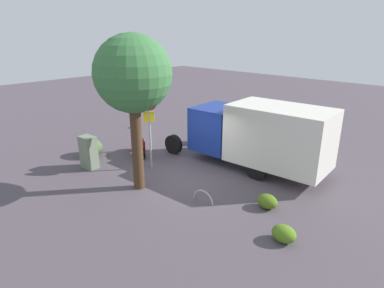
% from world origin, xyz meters
% --- Properties ---
extents(ground_plane, '(60.00, 60.00, 0.00)m').
position_xyz_m(ground_plane, '(0.00, 0.00, 0.00)').
color(ground_plane, '#4F454D').
extents(box_truck_near, '(7.30, 2.64, 2.77)m').
position_xyz_m(box_truck_near, '(-1.44, -2.73, 1.56)').
color(box_truck_near, black).
rests_on(box_truck_near, ground).
extents(motorcycle, '(1.74, 0.81, 1.20)m').
position_xyz_m(motorcycle, '(3.35, -0.27, 0.52)').
color(motorcycle, black).
rests_on(motorcycle, ground).
extents(stop_sign, '(0.71, 0.33, 3.26)m').
position_xyz_m(stop_sign, '(1.72, 0.32, 2.17)').
color(stop_sign, '#9E9EA3').
rests_on(stop_sign, ground).
extents(street_tree, '(2.62, 2.62, 5.48)m').
position_xyz_m(street_tree, '(0.66, 1.78, 4.10)').
color(street_tree, '#47301E').
rests_on(street_tree, ground).
extents(utility_cabinet, '(0.74, 0.52, 1.38)m').
position_xyz_m(utility_cabinet, '(3.66, 2.07, 0.69)').
color(utility_cabinet, slate).
rests_on(utility_cabinet, ground).
extents(bike_rack_hoop, '(0.85, 0.10, 0.85)m').
position_xyz_m(bike_rack_hoop, '(-1.76, 0.95, 0.00)').
color(bike_rack_hoop, '#B7B7BC').
rests_on(bike_rack_hoop, ground).
extents(shrub_near_sign, '(0.68, 0.56, 0.47)m').
position_xyz_m(shrub_near_sign, '(-3.56, -0.18, 0.23)').
color(shrub_near_sign, '#4B6B19').
rests_on(shrub_near_sign, ground).
extents(shrub_mid_verge, '(1.19, 0.97, 0.81)m').
position_xyz_m(shrub_mid_verge, '(4.86, 1.29, 0.41)').
color(shrub_mid_verge, '#446235').
rests_on(shrub_mid_verge, ground).
extents(shrub_by_tree, '(0.69, 0.57, 0.47)m').
position_xyz_m(shrub_by_tree, '(-4.84, 1.08, 0.24)').
color(shrub_by_tree, '#4F781D').
rests_on(shrub_by_tree, ground).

